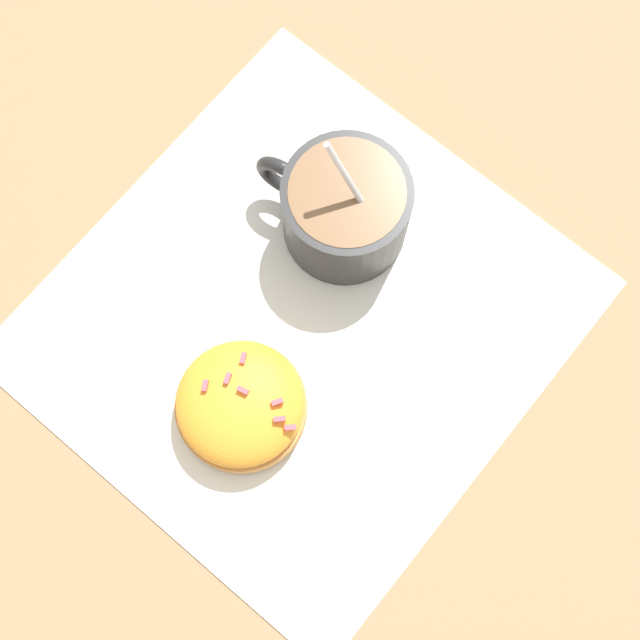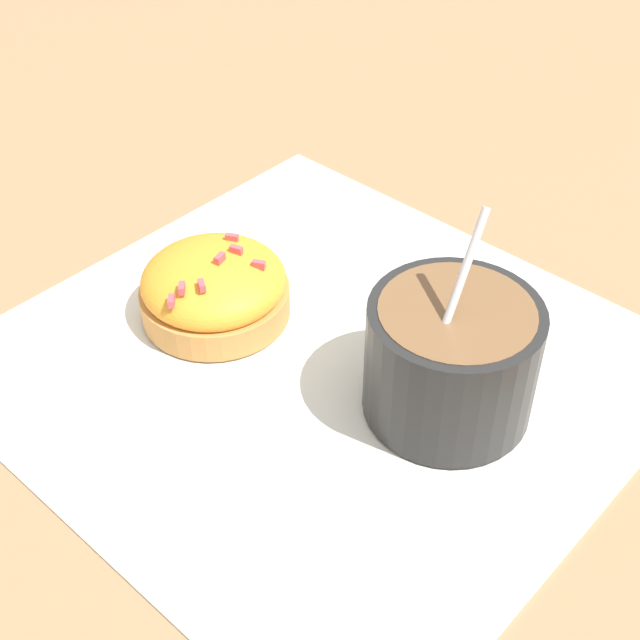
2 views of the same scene
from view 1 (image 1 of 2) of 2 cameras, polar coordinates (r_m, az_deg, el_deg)
The scene contains 4 objects.
ground_plane at distance 0.59m, azimuth -1.17°, elevation -0.05°, with size 3.00×3.00×0.00m, color #93704C.
paper_napkin at distance 0.59m, azimuth -1.18°, elevation -0.01°, with size 0.36×0.34×0.00m.
coffee_cup at distance 0.58m, azimuth 1.55°, elevation 7.21°, with size 0.08×0.11×0.11m.
frosted_pastry at distance 0.56m, azimuth -4.90°, elevation -5.56°, with size 0.08×0.08×0.04m.
Camera 1 is at (-0.12, -0.09, 0.57)m, focal length 50.00 mm.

